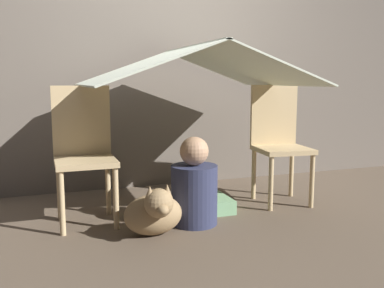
{
  "coord_description": "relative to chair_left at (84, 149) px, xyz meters",
  "views": [
    {
      "loc": [
        -1.01,
        -2.63,
        0.96
      ],
      "look_at": [
        0.0,
        0.21,
        0.51
      ],
      "focal_mm": 40.0,
      "sensor_mm": 36.0,
      "label": 1
    }
  ],
  "objects": [
    {
      "name": "ground_plane",
      "position": [
        0.75,
        -0.29,
        -0.5
      ],
      "size": [
        8.8,
        8.8,
        0.0
      ],
      "primitive_type": "plane",
      "color": "brown"
    },
    {
      "name": "wall_back",
      "position": [
        0.75,
        0.85,
        0.75
      ],
      "size": [
        7.0,
        0.05,
        2.5
      ],
      "color": "#6B6056",
      "rests_on": "ground_plane"
    },
    {
      "name": "chair_left",
      "position": [
        0.0,
        0.0,
        0.0
      ],
      "size": [
        0.39,
        0.39,
        0.92
      ],
      "rotation": [
        0.0,
        0.0,
        -0.0
      ],
      "color": "#D1B27F",
      "rests_on": "ground_plane"
    },
    {
      "name": "chair_right",
      "position": [
        1.5,
        -0.0,
        0.0
      ],
      "size": [
        0.43,
        0.43,
        0.92
      ],
      "rotation": [
        0.0,
        0.0,
        -0.1
      ],
      "color": "#D1B27F",
      "rests_on": "ground_plane"
    },
    {
      "name": "sheet_canopy",
      "position": [
        0.75,
        -0.08,
        0.56
      ],
      "size": [
        1.5,
        1.25,
        0.28
      ],
      "color": "silver"
    },
    {
      "name": "person_front",
      "position": [
        0.68,
        -0.31,
        -0.25
      ],
      "size": [
        0.31,
        0.31,
        0.59
      ],
      "color": "#2D3351",
      "rests_on": "ground_plane"
    },
    {
      "name": "dog",
      "position": [
        0.37,
        -0.45,
        -0.35
      ],
      "size": [
        0.37,
        0.38,
        0.35
      ],
      "color": "#9E7F56",
      "rests_on": "ground_plane"
    },
    {
      "name": "floor_cushion",
      "position": [
        0.8,
        -0.06,
        -0.45
      ],
      "size": [
        0.46,
        0.37,
        0.1
      ],
      "color": "#7FB27F",
      "rests_on": "ground_plane"
    }
  ]
}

